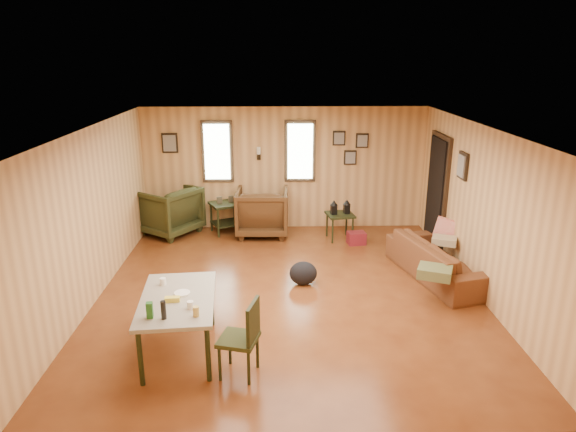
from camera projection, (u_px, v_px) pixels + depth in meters
name	position (u px, v px, depth m)	size (l,w,h in m)	color
room	(300.00, 208.00, 7.46)	(5.54, 6.04, 2.44)	brown
sofa	(439.00, 254.00, 7.94)	(2.03, 0.59, 0.79)	brown
recliner_brown	(262.00, 209.00, 9.83)	(0.97, 0.91, 1.00)	#462C15
recliner_green	(169.00, 208.00, 9.88)	(0.99, 0.93, 1.02)	#2E3216
end_table	(226.00, 212.00, 9.97)	(0.75, 0.72, 0.74)	black
side_table	(340.00, 212.00, 9.57)	(0.56, 0.56, 0.77)	black
cooler	(356.00, 238.00, 9.43)	(0.35, 0.28, 0.23)	maroon
backpack	(303.00, 273.00, 7.76)	(0.50, 0.43, 0.36)	black
sofa_pillows	(440.00, 252.00, 7.72)	(1.11, 1.92, 0.40)	#596035
dining_table	(177.00, 303.00, 5.85)	(0.94, 1.45, 0.91)	gray
dining_chair	(244.00, 335.00, 5.47)	(0.49, 0.49, 0.88)	#2E3216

